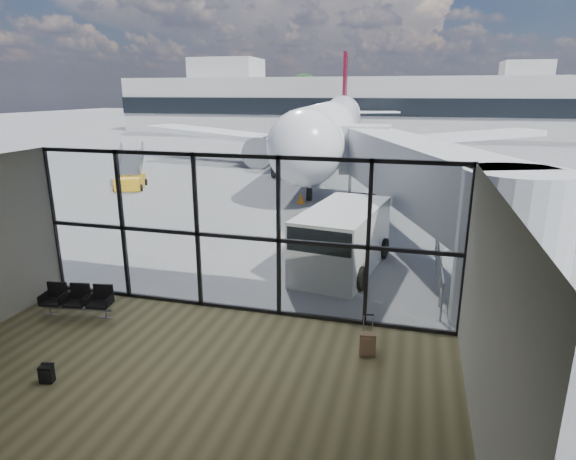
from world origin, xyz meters
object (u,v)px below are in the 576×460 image
at_px(airliner, 332,126).
at_px(belt_loader, 289,168).
at_px(suitcase, 367,344).
at_px(mobile_stairs, 131,180).
at_px(seating_row, 78,298).
at_px(service_van, 342,239).
at_px(backpack, 46,374).

distance_m(airliner, belt_loader, 8.08).
xyz_separation_m(suitcase, mobile_stairs, (-17.05, 16.85, 0.24)).
relative_size(suitcase, airliner, 0.03).
bearing_deg(airliner, seating_row, -98.22).
relative_size(service_van, belt_loader, 1.41).
relative_size(seating_row, mobile_stairs, 0.56).
bearing_deg(suitcase, seating_row, 170.13).
height_order(airliner, belt_loader, airliner).
bearing_deg(mobile_stairs, seating_row, -84.42).
height_order(suitcase, airliner, airliner).
bearing_deg(mobile_stairs, belt_loader, 18.38).
xyz_separation_m(service_van, mobile_stairs, (-15.53, 11.23, -0.58)).
distance_m(backpack, suitcase, 7.20).
height_order(airliner, mobile_stairs, airliner).
distance_m(backpack, airliner, 34.81).
distance_m(backpack, mobile_stairs, 22.36).
relative_size(suitcase, mobile_stairs, 0.29).
bearing_deg(belt_loader, airliner, 93.66).
height_order(belt_loader, mobile_stairs, mobile_stairs).
height_order(suitcase, belt_loader, belt_loader).
relative_size(airliner, belt_loader, 10.72).
relative_size(suitcase, belt_loader, 0.27).
height_order(backpack, suitcase, suitcase).
xyz_separation_m(seating_row, suitcase, (8.08, -0.12, -0.18)).
relative_size(seating_row, airliner, 0.05).
relative_size(seating_row, backpack, 4.68).
bearing_deg(suitcase, mobile_stairs, 126.33).
distance_m(service_van, mobile_stairs, 19.17).
bearing_deg(seating_row, suitcase, -9.25).
height_order(seating_row, suitcase, suitcase).
distance_m(airliner, mobile_stairs, 18.49).
bearing_deg(airliner, belt_loader, -109.91).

